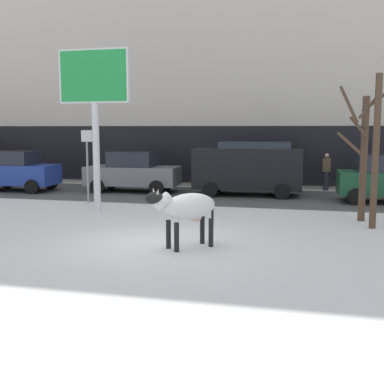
{
  "coord_description": "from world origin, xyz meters",
  "views": [
    {
      "loc": [
        3.73,
        -11.51,
        2.9
      ],
      "look_at": [
        0.44,
        1.78,
        1.1
      ],
      "focal_mm": 45.62,
      "sensor_mm": 36.0,
      "label": 1
    }
  ],
  "objects_px": {
    "cow_holstein": "(188,207)",
    "car_blue_hatchback": "(18,171)",
    "car_black_van": "(249,167)",
    "pedestrian_by_cars": "(121,167)",
    "pedestrian_near_billboard": "(326,172)",
    "bare_tree_right_lot": "(375,148)",
    "car_darkgreen_hatchback": "(384,179)",
    "car_grey_sedan": "(133,172)",
    "bare_tree_left_lot": "(362,154)",
    "billboard": "(94,86)",
    "street_sign": "(87,160)"
  },
  "relations": [
    {
      "from": "billboard",
      "to": "street_sign",
      "type": "distance_m",
      "value": 3.3
    },
    {
      "from": "car_blue_hatchback",
      "to": "street_sign",
      "type": "distance_m",
      "value": 5.54
    },
    {
      "from": "billboard",
      "to": "car_darkgreen_hatchback",
      "type": "distance_m",
      "value": 11.48
    },
    {
      "from": "car_blue_hatchback",
      "to": "car_darkgreen_hatchback",
      "type": "distance_m",
      "value": 15.95
    },
    {
      "from": "street_sign",
      "to": "car_grey_sedan",
      "type": "bearing_deg",
      "value": 82.74
    },
    {
      "from": "car_darkgreen_hatchback",
      "to": "pedestrian_by_cars",
      "type": "bearing_deg",
      "value": 164.53
    },
    {
      "from": "billboard",
      "to": "car_grey_sedan",
      "type": "relative_size",
      "value": 1.3
    },
    {
      "from": "street_sign",
      "to": "car_darkgreen_hatchback",
      "type": "bearing_deg",
      "value": 14.37
    },
    {
      "from": "pedestrian_by_cars",
      "to": "bare_tree_left_lot",
      "type": "height_order",
      "value": "bare_tree_left_lot"
    },
    {
      "from": "car_grey_sedan",
      "to": "pedestrian_near_billboard",
      "type": "bearing_deg",
      "value": 16.9
    },
    {
      "from": "car_blue_hatchback",
      "to": "pedestrian_near_billboard",
      "type": "height_order",
      "value": "car_blue_hatchback"
    },
    {
      "from": "car_grey_sedan",
      "to": "pedestrian_by_cars",
      "type": "relative_size",
      "value": 2.47
    },
    {
      "from": "billboard",
      "to": "bare_tree_left_lot",
      "type": "bearing_deg",
      "value": 1.92
    },
    {
      "from": "billboard",
      "to": "bare_tree_right_lot",
      "type": "relative_size",
      "value": 1.25
    },
    {
      "from": "car_black_van",
      "to": "pedestrian_by_cars",
      "type": "height_order",
      "value": "car_black_van"
    },
    {
      "from": "pedestrian_near_billboard",
      "to": "bare_tree_right_lot",
      "type": "distance_m",
      "value": 8.85
    },
    {
      "from": "car_black_van",
      "to": "pedestrian_by_cars",
      "type": "distance_m",
      "value": 7.4
    },
    {
      "from": "bare_tree_left_lot",
      "to": "street_sign",
      "type": "xyz_separation_m",
      "value": [
        -9.9,
        1.33,
        -0.45
      ]
    },
    {
      "from": "car_blue_hatchback",
      "to": "car_black_van",
      "type": "height_order",
      "value": "car_black_van"
    },
    {
      "from": "car_grey_sedan",
      "to": "car_black_van",
      "type": "bearing_deg",
      "value": 0.62
    },
    {
      "from": "bare_tree_right_lot",
      "to": "car_darkgreen_hatchback",
      "type": "bearing_deg",
      "value": 79.42
    },
    {
      "from": "pedestrian_near_billboard",
      "to": "bare_tree_left_lot",
      "type": "relative_size",
      "value": 0.41
    },
    {
      "from": "car_black_van",
      "to": "car_darkgreen_hatchback",
      "type": "height_order",
      "value": "car_black_van"
    },
    {
      "from": "car_blue_hatchback",
      "to": "bare_tree_left_lot",
      "type": "height_order",
      "value": "bare_tree_left_lot"
    },
    {
      "from": "pedestrian_by_cars",
      "to": "car_grey_sedan",
      "type": "bearing_deg",
      "value": -57.99
    },
    {
      "from": "bare_tree_left_lot",
      "to": "pedestrian_by_cars",
      "type": "bearing_deg",
      "value": 145.56
    },
    {
      "from": "car_blue_hatchback",
      "to": "pedestrian_by_cars",
      "type": "xyz_separation_m",
      "value": [
        3.63,
        3.62,
        -0.05
      ]
    },
    {
      "from": "car_black_van",
      "to": "car_darkgreen_hatchback",
      "type": "xyz_separation_m",
      "value": [
        5.39,
        -0.85,
        -0.32
      ]
    },
    {
      "from": "billboard",
      "to": "car_grey_sedan",
      "type": "height_order",
      "value": "billboard"
    },
    {
      "from": "car_black_van",
      "to": "bare_tree_left_lot",
      "type": "height_order",
      "value": "bare_tree_left_lot"
    },
    {
      "from": "car_darkgreen_hatchback",
      "to": "bare_tree_left_lot",
      "type": "relative_size",
      "value": 0.85
    },
    {
      "from": "car_black_van",
      "to": "street_sign",
      "type": "height_order",
      "value": "street_sign"
    },
    {
      "from": "car_black_van",
      "to": "pedestrian_by_cars",
      "type": "bearing_deg",
      "value": 159.72
    },
    {
      "from": "cow_holstein",
      "to": "car_grey_sedan",
      "type": "relative_size",
      "value": 0.39
    },
    {
      "from": "car_black_van",
      "to": "street_sign",
      "type": "xyz_separation_m",
      "value": [
        -5.76,
        -3.7,
        0.43
      ]
    },
    {
      "from": "cow_holstein",
      "to": "street_sign",
      "type": "xyz_separation_m",
      "value": [
        -5.53,
        5.98,
        0.67
      ]
    },
    {
      "from": "car_darkgreen_hatchback",
      "to": "pedestrian_by_cars",
      "type": "height_order",
      "value": "car_darkgreen_hatchback"
    },
    {
      "from": "cow_holstein",
      "to": "car_blue_hatchback",
      "type": "xyz_separation_m",
      "value": [
        -10.33,
        8.63,
        -0.07
      ]
    },
    {
      "from": "billboard",
      "to": "pedestrian_near_billboard",
      "type": "height_order",
      "value": "billboard"
    },
    {
      "from": "cow_holstein",
      "to": "car_grey_sedan",
      "type": "bearing_deg",
      "value": 117.74
    },
    {
      "from": "bare_tree_right_lot",
      "to": "pedestrian_near_billboard",
      "type": "bearing_deg",
      "value": 97.18
    },
    {
      "from": "car_blue_hatchback",
      "to": "car_grey_sedan",
      "type": "bearing_deg",
      "value": 10.75
    },
    {
      "from": "cow_holstein",
      "to": "bare_tree_right_lot",
      "type": "bearing_deg",
      "value": 37.65
    },
    {
      "from": "billboard",
      "to": "bare_tree_right_lot",
      "type": "xyz_separation_m",
      "value": [
        9.04,
        -0.78,
        -1.99
      ]
    },
    {
      "from": "cow_holstein",
      "to": "pedestrian_near_billboard",
      "type": "relative_size",
      "value": 0.95
    },
    {
      "from": "car_blue_hatchback",
      "to": "bare_tree_right_lot",
      "type": "bearing_deg",
      "value": -18.63
    },
    {
      "from": "cow_holstein",
      "to": "car_grey_sedan",
      "type": "height_order",
      "value": "car_grey_sedan"
    },
    {
      "from": "street_sign",
      "to": "pedestrian_by_cars",
      "type": "bearing_deg",
      "value": 100.59
    },
    {
      "from": "cow_holstein",
      "to": "pedestrian_by_cars",
      "type": "height_order",
      "value": "pedestrian_by_cars"
    },
    {
      "from": "pedestrian_near_billboard",
      "to": "pedestrian_by_cars",
      "type": "relative_size",
      "value": 1.0
    }
  ]
}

